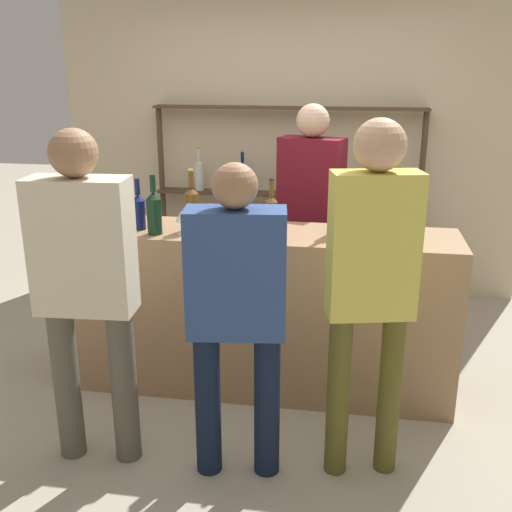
# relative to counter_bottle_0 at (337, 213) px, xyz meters

# --- Properties ---
(ground_plane) EXTENTS (16.00, 16.00, 0.00)m
(ground_plane) POSITION_rel_counter_bottle_0_xyz_m (-0.48, -0.02, -1.18)
(ground_plane) COLOR #B2A893
(bar_counter) EXTENTS (2.46, 0.54, 1.05)m
(bar_counter) POSITION_rel_counter_bottle_0_xyz_m (-0.48, -0.02, -0.66)
(bar_counter) COLOR #997551
(bar_counter) RESTS_ON ground_plane
(back_wall) EXTENTS (4.06, 0.12, 2.80)m
(back_wall) POSITION_rel_counter_bottle_0_xyz_m (-0.48, 1.85, 0.22)
(back_wall) COLOR beige
(back_wall) RESTS_ON ground_plane
(back_shelf) EXTENTS (2.33, 0.18, 1.67)m
(back_shelf) POSITION_rel_counter_bottle_0_xyz_m (-0.50, 1.67, -0.06)
(back_shelf) COLOR #4C3828
(back_shelf) RESTS_ON ground_plane
(counter_bottle_0) EXTENTS (0.08, 0.08, 0.35)m
(counter_bottle_0) POSITION_rel_counter_bottle_0_xyz_m (0.00, 0.00, 0.00)
(counter_bottle_0) COLOR black
(counter_bottle_0) RESTS_ON bar_counter
(counter_bottle_1) EXTENTS (0.08, 0.08, 0.32)m
(counter_bottle_1) POSITION_rel_counter_bottle_0_xyz_m (-1.20, -0.08, -0.01)
(counter_bottle_1) COLOR #0F1956
(counter_bottle_1) RESTS_ON bar_counter
(counter_bottle_2) EXTENTS (0.08, 0.08, 0.34)m
(counter_bottle_2) POSITION_rel_counter_bottle_0_xyz_m (-0.62, -0.17, -0.00)
(counter_bottle_2) COLOR black
(counter_bottle_2) RESTS_ON bar_counter
(counter_bottle_3) EXTENTS (0.08, 0.08, 0.37)m
(counter_bottle_3) POSITION_rel_counter_bottle_0_xyz_m (-0.88, -0.04, 0.01)
(counter_bottle_3) COLOR brown
(counter_bottle_3) RESTS_ON bar_counter
(counter_bottle_4) EXTENTS (0.09, 0.09, 0.36)m
(counter_bottle_4) POSITION_rel_counter_bottle_0_xyz_m (-1.07, -0.17, 0.01)
(counter_bottle_4) COLOR black
(counter_bottle_4) RESTS_ON bar_counter
(counter_bottle_5) EXTENTS (0.07, 0.07, 0.36)m
(counter_bottle_5) POSITION_rel_counter_bottle_0_xyz_m (-0.37, -0.17, 0.01)
(counter_bottle_5) COLOR brown
(counter_bottle_5) RESTS_ON bar_counter
(wine_glass) EXTENTS (0.07, 0.07, 0.14)m
(wine_glass) POSITION_rel_counter_bottle_0_xyz_m (-0.91, -0.15, -0.03)
(wine_glass) COLOR silver
(wine_glass) RESTS_ON bar_counter
(ice_bucket) EXTENTS (0.22, 0.22, 0.22)m
(ice_bucket) POSITION_rel_counter_bottle_0_xyz_m (-1.44, -0.05, -0.02)
(ice_bucket) COLOR #846647
(ice_bucket) RESTS_ON bar_counter
(cork_jar) EXTENTS (0.12, 0.12, 0.14)m
(cork_jar) POSITION_rel_counter_bottle_0_xyz_m (-0.56, -0.07, -0.07)
(cork_jar) COLOR silver
(cork_jar) RESTS_ON bar_counter
(customer_right) EXTENTS (0.44, 0.27, 1.81)m
(customer_right) POSITION_rel_counter_bottle_0_xyz_m (0.19, -0.79, -0.09)
(customer_right) COLOR brown
(customer_right) RESTS_ON ground_plane
(customer_center) EXTENTS (0.49, 0.26, 1.62)m
(customer_center) POSITION_rel_counter_bottle_0_xyz_m (-0.44, -0.90, -0.24)
(customer_center) COLOR #121C33
(customer_center) RESTS_ON ground_plane
(server_behind_counter) EXTENTS (0.50, 0.34, 1.76)m
(server_behind_counter) POSITION_rel_counter_bottle_0_xyz_m (-0.21, 0.74, -0.14)
(server_behind_counter) COLOR black
(server_behind_counter) RESTS_ON ground_plane
(customer_left) EXTENTS (0.50, 0.24, 1.75)m
(customer_left) POSITION_rel_counter_bottle_0_xyz_m (-1.20, -0.90, -0.16)
(customer_left) COLOR #575347
(customer_left) RESTS_ON ground_plane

